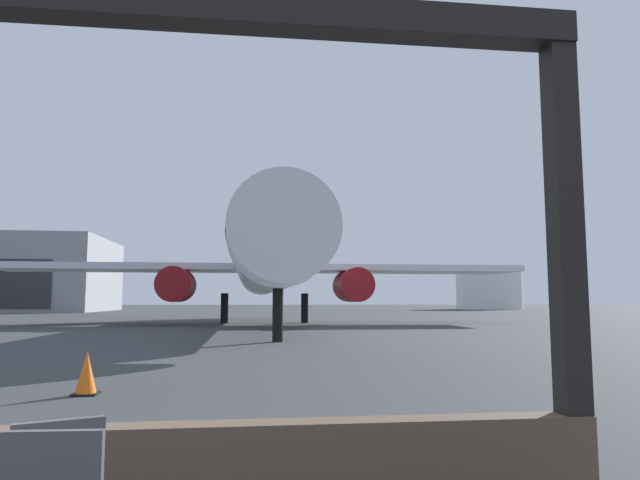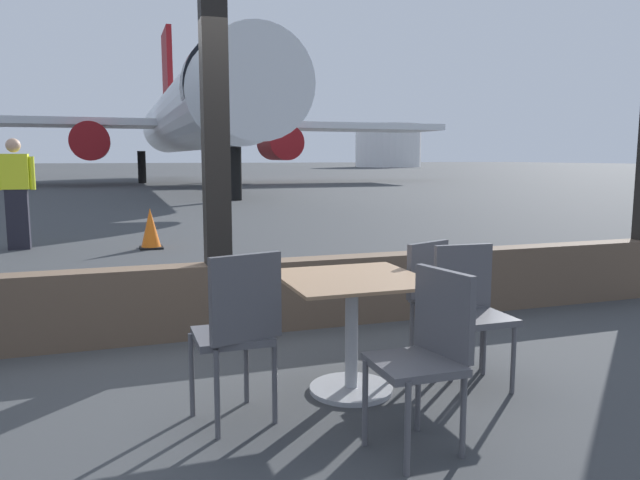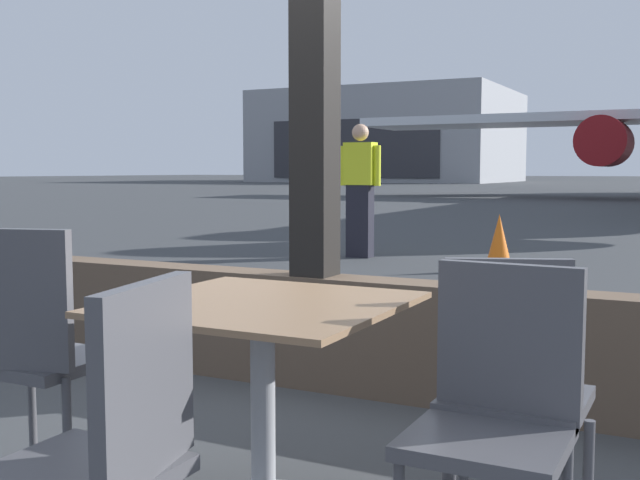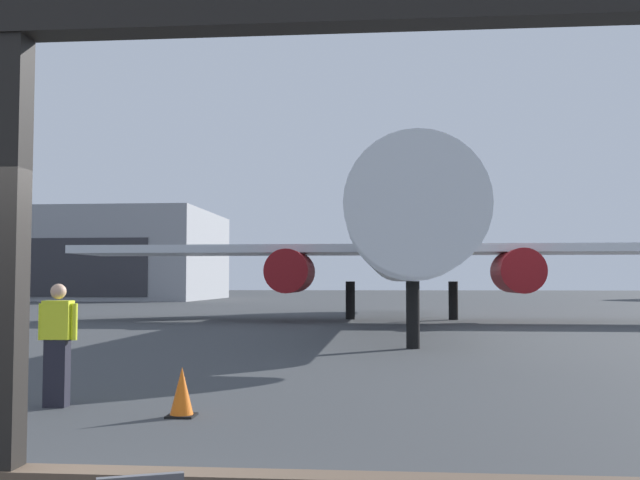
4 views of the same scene
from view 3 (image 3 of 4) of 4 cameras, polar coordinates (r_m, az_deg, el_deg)
name	(u,v)px [view 3 (image 3 of 4)]	position (r m, az deg, el deg)	size (l,w,h in m)	color
window_frame	(315,139)	(4.02, -0.37, 7.47)	(9.18, 0.24, 3.61)	brown
dining_table	(263,387)	(2.54, -4.25, -10.81)	(0.85, 0.85, 0.73)	#8C6B4C
cafe_chair_window_left	(108,443)	(1.84, -15.42, -14.30)	(0.45, 0.45, 0.90)	#4C4C51
cafe_chair_window_right	(32,341)	(2.78, -20.54, -7.02)	(0.47, 0.47, 0.96)	#4C4C51
cafe_chair_aisle_left	(512,372)	(2.46, 14.01, -9.48)	(0.50, 0.50, 0.86)	#4C4C51
cafe_chair_aisle_right	(497,402)	(2.15, 12.94, -11.61)	(0.41, 0.41, 0.89)	#4C4C51
ground_crew_worker	(360,189)	(10.10, 2.98, 3.82)	(0.57, 0.22, 1.74)	black
traffic_cone	(499,244)	(8.93, 13.10, -0.31)	(0.36, 0.36, 0.65)	orange
distant_hangar	(390,138)	(77.66, 5.19, 7.55)	(23.15, 18.02, 8.75)	gray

